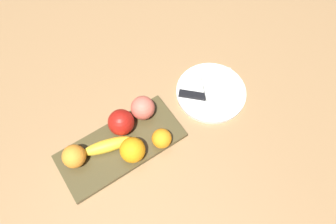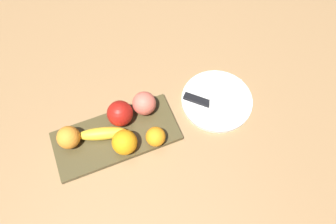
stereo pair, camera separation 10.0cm
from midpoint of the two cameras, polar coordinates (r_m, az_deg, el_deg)
ground_plane at (r=1.02m, az=-10.17°, el=-5.19°), size 2.40×2.40×0.00m
fruit_tray at (r=1.01m, az=-11.10°, el=-6.12°), size 0.38×0.17×0.02m
apple at (r=0.99m, az=-11.13°, el=-2.06°), size 0.08×0.08×0.08m
banana at (r=0.99m, az=-13.56°, el=-5.97°), size 0.16×0.08×0.04m
orange_near_apple at (r=0.95m, az=-9.28°, el=-6.90°), size 0.08×0.08×0.08m
orange_near_banana at (r=0.96m, az=-4.09°, el=-4.94°), size 0.06×0.06×0.06m
orange_center at (r=0.99m, az=-19.03°, el=-7.66°), size 0.07×0.07×0.07m
peach at (r=1.01m, az=-7.29°, el=0.47°), size 0.07×0.07×0.07m
dinner_plate at (r=1.09m, az=4.98°, el=3.26°), size 0.23×0.23×0.01m
folded_napkin at (r=1.08m, az=6.29°, el=4.48°), size 0.14×0.15×0.02m
knife at (r=1.06m, az=2.47°, el=2.61°), size 0.14×0.14×0.01m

